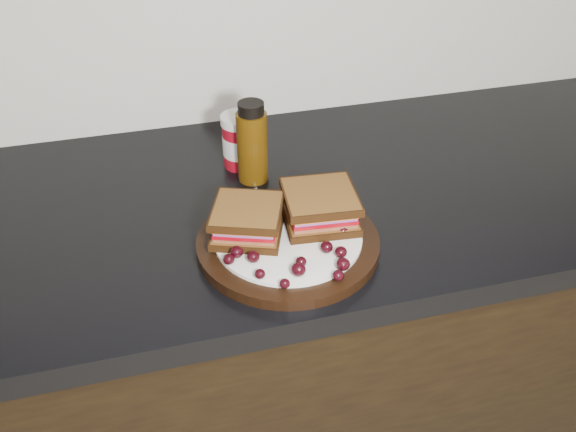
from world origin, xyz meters
name	(u,v)px	position (x,y,z in m)	size (l,w,h in m)	color
base_cabinets	(277,377)	(0.00, 1.70, 0.43)	(3.96, 0.58, 0.86)	black
countertop	(274,206)	(0.00, 1.70, 0.88)	(3.98, 0.60, 0.04)	black
plate	(288,243)	(-0.01, 1.56, 0.91)	(0.28, 0.28, 0.02)	black
sandwich_left	(247,221)	(-0.07, 1.58, 0.95)	(0.10, 0.10, 0.05)	brown
sandwich_right	(320,207)	(0.04, 1.58, 0.95)	(0.11, 0.11, 0.05)	brown
grape_0	(229,259)	(-0.11, 1.52, 0.93)	(0.02, 0.02, 0.02)	black
grape_1	(253,257)	(-0.08, 1.51, 0.93)	(0.02, 0.02, 0.02)	black
grape_2	(260,274)	(-0.08, 1.47, 0.93)	(0.02, 0.02, 0.01)	black
grape_3	(285,284)	(-0.05, 1.45, 0.93)	(0.02, 0.02, 0.01)	black
grape_4	(299,269)	(-0.02, 1.47, 0.93)	(0.02, 0.02, 0.02)	black
grape_5	(301,262)	(-0.01, 1.48, 0.93)	(0.02, 0.02, 0.01)	black
grape_6	(338,275)	(0.03, 1.44, 0.93)	(0.02, 0.02, 0.02)	black
grape_7	(343,264)	(0.04, 1.46, 0.93)	(0.02, 0.02, 0.02)	black
grape_8	(341,252)	(0.05, 1.49, 0.93)	(0.02, 0.02, 0.02)	black
grape_9	(327,247)	(0.03, 1.51, 0.93)	(0.02, 0.02, 0.02)	black
grape_10	(343,231)	(0.07, 1.54, 0.93)	(0.02, 0.02, 0.02)	black
grape_11	(339,228)	(0.06, 1.54, 0.93)	(0.02, 0.02, 0.02)	black
grape_12	(341,222)	(0.07, 1.56, 0.93)	(0.02, 0.02, 0.02)	black
grape_13	(325,206)	(0.06, 1.61, 0.93)	(0.02, 0.02, 0.02)	black
grape_14	(254,211)	(-0.05, 1.62, 0.93)	(0.02, 0.02, 0.02)	black
grape_15	(259,219)	(-0.05, 1.60, 0.93)	(0.02, 0.02, 0.02)	black
grape_16	(240,226)	(-0.08, 1.59, 0.93)	(0.02, 0.02, 0.01)	black
grape_17	(242,237)	(-0.08, 1.56, 0.93)	(0.02, 0.02, 0.02)	black
grape_18	(237,252)	(-0.10, 1.53, 0.93)	(0.02, 0.02, 0.02)	black
grape_19	(243,221)	(-0.07, 1.60, 0.93)	(0.02, 0.02, 0.02)	black
grape_20	(250,234)	(-0.07, 1.57, 0.93)	(0.02, 0.02, 0.02)	black
grape_21	(251,237)	(-0.07, 1.56, 0.93)	(0.02, 0.02, 0.02)	black
condiment_jar	(240,141)	(-0.03, 1.82, 0.95)	(0.07, 0.07, 0.10)	maroon
oil_bottle	(252,142)	(-0.02, 1.77, 0.97)	(0.05, 0.05, 0.15)	#472C07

